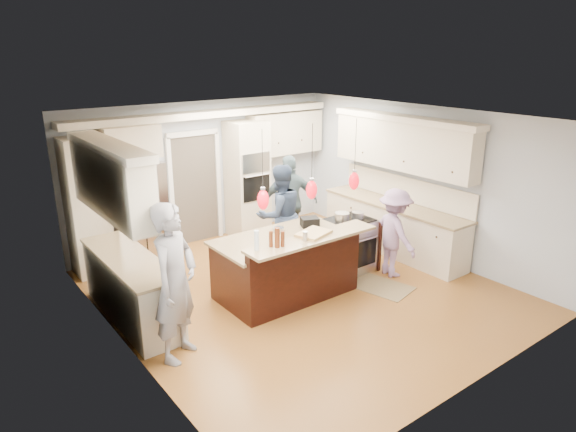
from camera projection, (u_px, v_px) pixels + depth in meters
The scene contains 23 objects.
ground_plane at pixel (301, 291), 8.06m from camera, with size 6.00×6.00×0.00m, color #A2662C.
room_shell at pixel (302, 179), 7.49m from camera, with size 5.54×6.04×2.72m.
refrigerator at pixel (137, 214), 8.88m from camera, with size 0.90×0.70×1.80m, color #B7B7BC.
oven_column at pixel (247, 180), 10.14m from camera, with size 0.72×0.69×2.30m.
back_upper_cabinets at pixel (174, 163), 9.19m from camera, with size 5.30×0.61×2.54m.
right_counter_run at pixel (396, 196), 9.35m from camera, with size 0.64×3.10×2.51m.
left_cabinets at pixel (124, 249), 6.93m from camera, with size 0.64×2.30×2.51m.
kitchen_island at pixel (286, 265), 7.82m from camera, with size 2.10×1.46×1.12m.
island_range at pixel (350, 245), 8.69m from camera, with size 0.82×0.71×0.92m.
pendant_lights at pixel (312, 190), 6.96m from camera, with size 1.75×0.15×1.03m.
person_bar_end at pixel (175, 283), 6.07m from camera, with size 0.72×0.47×1.98m, color slate.
person_far_left at pixel (280, 215), 8.85m from camera, with size 0.86×0.67×1.77m, color #2E3E59.
person_far_right at pixel (290, 202), 9.56m from camera, with size 1.04×0.43×1.78m, color #465B62.
person_range_side at pixel (394, 233), 8.41m from camera, with size 0.96×0.55×1.49m, color #9C7AA5.
floor_rug at pixel (381, 287), 8.19m from camera, with size 0.64×0.94×0.01m, color olive.
water_bottle at pixel (257, 241), 6.65m from camera, with size 0.06×0.06×0.27m, color silver.
beer_bottle_a at pixel (271, 239), 6.78m from camera, with size 0.05×0.05×0.22m, color #4E220E.
beer_bottle_b at pixel (277, 238), 6.75m from camera, with size 0.07×0.07×0.28m, color #4E220E.
beer_bottle_c at pixel (283, 239), 6.79m from camera, with size 0.05×0.05×0.21m, color #4E220E.
drink_can at pixel (305, 236), 7.02m from camera, with size 0.07×0.07×0.13m, color #B7B7BC.
cutting_board at pixel (314, 233), 7.25m from camera, with size 0.48×0.34×0.04m, color tan.
pot_large at pixel (342, 217), 8.43m from camera, with size 0.24×0.24×0.14m, color #B7B7BC.
pot_small at pixel (358, 215), 8.59m from camera, with size 0.21×0.21×0.10m, color #B7B7BC.
Camera 1 is at (-4.57, -5.67, 3.65)m, focal length 32.00 mm.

